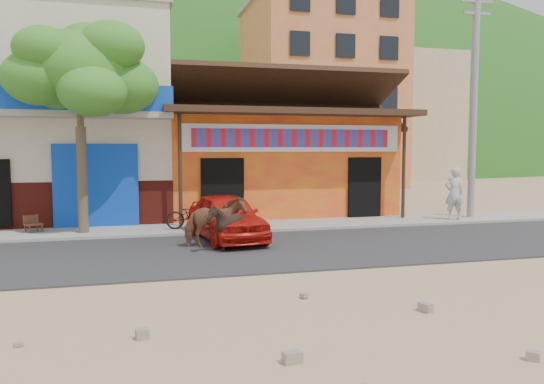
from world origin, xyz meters
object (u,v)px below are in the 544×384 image
(pedestrian, at_px, (454,194))
(cafe_chair_right, at_px, (33,216))
(scooter, at_px, (193,215))
(tree, at_px, (81,127))
(red_car, at_px, (227,217))
(utility_pole, at_px, (474,102))
(cow_dark, at_px, (227,227))
(cow_tan, at_px, (215,222))

(pedestrian, height_order, cafe_chair_right, pedestrian)
(scooter, relative_size, cafe_chair_right, 1.78)
(tree, bearing_deg, cafe_chair_right, 162.35)
(red_car, relative_size, cafe_chair_right, 4.12)
(tree, height_order, red_car, tree)
(utility_pole, xyz_separation_m, red_car, (-8.98, -1.97, -3.45))
(scooter, height_order, pedestrian, pedestrian)
(cow_dark, height_order, scooter, cow_dark)
(cow_tan, xyz_separation_m, cafe_chair_right, (-4.77, 3.16, -0.10))
(cow_dark, xyz_separation_m, red_car, (0.26, 1.51, 0.05))
(tree, relative_size, cafe_chair_right, 6.69)
(utility_pole, relative_size, cow_tan, 5.36)
(scooter, bearing_deg, tree, 90.45)
(cow_dark, xyz_separation_m, scooter, (-0.47, 3.18, -0.08))
(cow_dark, distance_m, scooter, 3.21)
(pedestrian, bearing_deg, cow_dark, 31.33)
(tree, distance_m, cafe_chair_right, 2.94)
(cow_tan, relative_size, cafe_chair_right, 1.66)
(pedestrian, distance_m, cafe_chair_right, 13.24)
(tree, distance_m, cow_tan, 4.98)
(scooter, bearing_deg, cow_dark, -169.41)
(cow_tan, xyz_separation_m, scooter, (-0.27, 2.62, -0.13))
(cow_tan, xyz_separation_m, red_car, (0.45, 0.95, -0.00))
(cow_tan, distance_m, pedestrian, 8.80)
(scooter, distance_m, cafe_chair_right, 4.53)
(cafe_chair_right, bearing_deg, pedestrian, -33.37)
(tree, bearing_deg, cow_dark, -42.56)
(red_car, relative_size, scooter, 2.32)
(cow_dark, relative_size, cafe_chair_right, 1.29)
(utility_pole, xyz_separation_m, scooter, (-9.70, -0.30, -3.58))
(pedestrian, bearing_deg, scooter, 10.20)
(tree, height_order, cow_tan, tree)
(utility_pole, relative_size, cow_dark, 6.92)
(utility_pole, height_order, pedestrian, utility_pole)
(tree, relative_size, utility_pole, 0.75)
(tree, xyz_separation_m, utility_pole, (12.80, 0.20, 1.00))
(tree, height_order, utility_pole, utility_pole)
(cow_tan, distance_m, scooter, 2.64)
(red_car, bearing_deg, scooter, 106.19)
(scooter, bearing_deg, utility_pole, -85.98)
(scooter, xyz_separation_m, cafe_chair_right, (-4.50, 0.54, 0.03))
(scooter, height_order, cafe_chair_right, cafe_chair_right)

